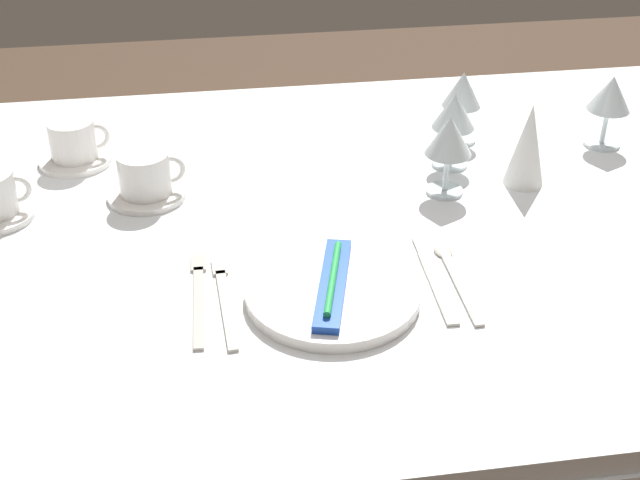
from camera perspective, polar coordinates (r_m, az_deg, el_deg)
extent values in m
cube|color=white|center=(1.39, 0.82, 0.88)|extent=(1.80, 1.10, 0.04)
cube|color=white|center=(1.92, -1.84, 6.71)|extent=(1.80, 0.01, 0.18)
cylinder|color=brown|center=(2.20, 19.81, 0.38)|extent=(0.07, 0.07, 0.70)
cylinder|color=white|center=(1.20, 0.85, -3.51)|extent=(0.25, 0.25, 0.02)
cube|color=blue|center=(1.19, 0.86, -2.93)|extent=(0.09, 0.21, 0.01)
cylinder|color=green|center=(1.18, 0.86, -2.50)|extent=(0.05, 0.17, 0.01)
cube|color=beige|center=(1.19, -6.23, -4.57)|extent=(0.02, 0.18, 0.00)
cube|color=beige|center=(1.27, -6.70, -1.80)|extent=(0.02, 0.04, 0.00)
cube|color=beige|center=(1.19, -8.08, -4.38)|extent=(0.02, 0.19, 0.00)
cube|color=beige|center=(1.28, -8.09, -1.56)|extent=(0.02, 0.04, 0.00)
cube|color=beige|center=(1.23, 7.83, -3.10)|extent=(0.02, 0.18, 0.00)
cube|color=beige|center=(1.31, 6.76, -0.55)|extent=(0.02, 0.06, 0.00)
cube|color=beige|center=(1.23, 9.40, -3.20)|extent=(0.01, 0.17, 0.00)
ellipsoid|color=beige|center=(1.31, 8.19, -0.71)|extent=(0.03, 0.04, 0.01)
cylinder|color=white|center=(1.47, -11.43, 2.99)|extent=(0.13, 0.13, 0.01)
cylinder|color=white|center=(1.45, -11.60, 4.39)|extent=(0.09, 0.09, 0.07)
torus|color=white|center=(1.44, -9.90, 4.66)|extent=(0.05, 0.01, 0.05)
cylinder|color=white|center=(1.61, -15.90, 5.18)|extent=(0.13, 0.13, 0.01)
cylinder|color=white|center=(1.59, -16.12, 6.45)|extent=(0.08, 0.08, 0.07)
torus|color=white|center=(1.59, -14.66, 6.71)|extent=(0.05, 0.01, 0.05)
torus|color=white|center=(1.45, -19.53, 3.23)|extent=(0.05, 0.01, 0.05)
cylinder|color=silver|center=(1.56, 8.60, 5.06)|extent=(0.06, 0.06, 0.01)
cylinder|color=silver|center=(1.54, 8.71, 6.28)|extent=(0.01, 0.01, 0.07)
cone|color=silver|center=(1.51, 8.92, 8.49)|extent=(0.07, 0.07, 0.06)
cylinder|color=silver|center=(1.47, 8.27, 3.27)|extent=(0.06, 0.06, 0.01)
cylinder|color=silver|center=(1.45, 8.38, 4.53)|extent=(0.01, 0.01, 0.07)
cone|color=silver|center=(1.42, 8.59, 6.89)|extent=(0.08, 0.08, 0.07)
cylinder|color=silver|center=(1.70, 18.19, 6.13)|extent=(0.07, 0.07, 0.01)
cylinder|color=silver|center=(1.68, 18.40, 7.21)|extent=(0.01, 0.01, 0.06)
cone|color=silver|center=(1.66, 18.79, 9.23)|extent=(0.08, 0.08, 0.06)
cylinder|color=silver|center=(1.65, 9.16, 6.66)|extent=(0.07, 0.07, 0.01)
cylinder|color=silver|center=(1.64, 9.26, 7.76)|extent=(0.01, 0.01, 0.06)
cone|color=silver|center=(1.61, 9.47, 9.86)|extent=(0.07, 0.07, 0.07)
cone|color=white|center=(1.49, 13.65, 6.18)|extent=(0.07, 0.07, 0.15)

